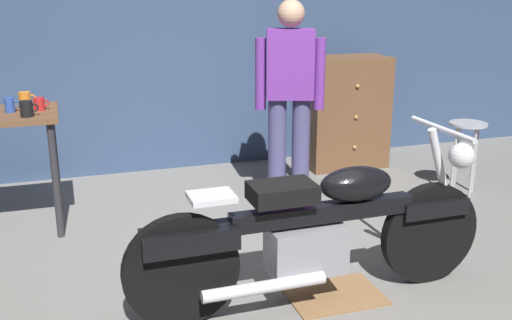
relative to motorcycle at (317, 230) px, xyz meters
The scene contains 11 objects.
ground_plane 0.48m from the motorcycle, 151.07° to the left, with size 12.00×12.00×0.00m, color gray.
back_wall 3.09m from the motorcycle, 93.06° to the left, with size 8.00×0.12×3.10m, color #384C70.
motorcycle is the anchor object (origin of this frame).
person_standing 1.78m from the motorcycle, 74.42° to the left, with size 0.55×0.33×1.67m.
shop_stool 2.36m from the motorcycle, 33.44° to the left, with size 0.32×0.32×0.64m.
wooden_dresser 2.74m from the motorcycle, 60.58° to the left, with size 0.80×0.47×1.10m.
drip_tray 0.46m from the motorcycle, ahead, with size 0.56×0.40×0.01m, color olive.
mug_red_diner 2.30m from the motorcycle, 131.29° to the left, with size 0.11×0.08×0.09m.
mug_orange_travel 2.49m from the motorcycle, 130.60° to the left, with size 0.12×0.09×0.11m.
mug_black_matte 2.22m from the motorcycle, 136.35° to the left, with size 0.12×0.09×0.11m.
mug_blue_enamel 2.43m from the motorcycle, 135.03° to the left, with size 0.11×0.07×0.11m.
Camera 1 is at (-1.16, -2.98, 1.82)m, focal length 42.06 mm.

